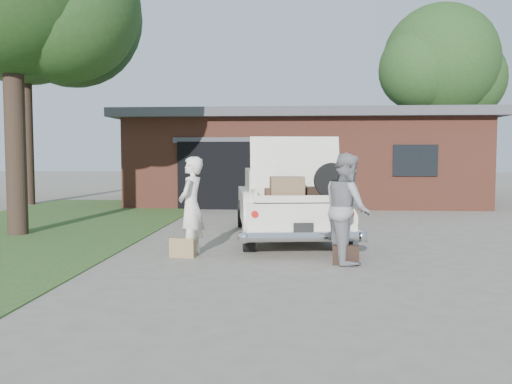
{
  "coord_description": "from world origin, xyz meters",
  "views": [
    {
      "loc": [
        0.74,
        -9.45,
        1.82
      ],
      "look_at": [
        0.0,
        0.6,
        1.1
      ],
      "focal_mm": 38.0,
      "sensor_mm": 36.0,
      "label": 1
    }
  ],
  "objects": [
    {
      "name": "suitcase_left",
      "position": [
        -1.23,
        -0.2,
        0.17
      ],
      "size": [
        0.46,
        0.2,
        0.35
      ],
      "primitive_type": "cube",
      "rotation": [
        0.0,
        0.0,
        -0.14
      ],
      "color": "#98784D",
      "rests_on": "ground"
    },
    {
      "name": "woman_left",
      "position": [
        -1.1,
        -0.05,
        0.88
      ],
      "size": [
        0.52,
        0.7,
        1.76
      ],
      "primitive_type": "imported",
      "rotation": [
        0.0,
        0.0,
        -1.73
      ],
      "color": "silver",
      "rests_on": "ground"
    },
    {
      "name": "sedan",
      "position": [
        0.54,
        2.24,
        0.76
      ],
      "size": [
        2.67,
        5.41,
        2.14
      ],
      "rotation": [
        0.0,
        0.0,
        0.13
      ],
      "color": "white",
      "rests_on": "ground"
    },
    {
      "name": "ground",
      "position": [
        0.0,
        0.0,
        0.0
      ],
      "size": [
        90.0,
        90.0,
        0.0
      ],
      "primitive_type": "plane",
      "color": "gray",
      "rests_on": "ground"
    },
    {
      "name": "grass_strip",
      "position": [
        -5.5,
        3.0,
        0.01
      ],
      "size": [
        6.0,
        16.0,
        0.02
      ],
      "primitive_type": "cube",
      "color": "#2D4C1E",
      "rests_on": "ground"
    },
    {
      "name": "house",
      "position": [
        0.98,
        11.47,
        1.67
      ],
      "size": [
        12.8,
        7.8,
        3.3
      ],
      "color": "brown",
      "rests_on": "ground"
    },
    {
      "name": "woman_right",
      "position": [
        1.59,
        -0.45,
        0.92
      ],
      "size": [
        0.88,
        1.03,
        1.83
      ],
      "primitive_type": "imported",
      "rotation": [
        0.0,
        0.0,
        1.8
      ],
      "color": "gray",
      "rests_on": "ground"
    },
    {
      "name": "suitcase_right",
      "position": [
        1.56,
        -0.64,
        0.16
      ],
      "size": [
        0.44,
        0.18,
        0.33
      ],
      "primitive_type": "cube",
      "rotation": [
        0.0,
        0.0,
        -0.1
      ],
      "color": "black",
      "rests_on": "ground"
    },
    {
      "name": "tree_right",
      "position": [
        7.53,
        16.76,
        5.83
      ],
      "size": [
        6.16,
        5.35,
        8.77
      ],
      "color": "#38281E",
      "rests_on": "ground"
    }
  ]
}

